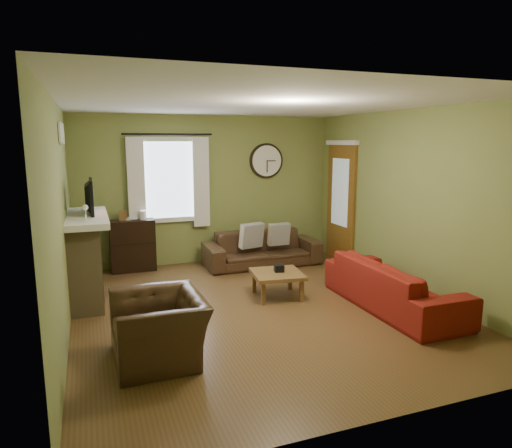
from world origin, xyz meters
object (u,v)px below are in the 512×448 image
object	(u,v)px
sofa_brown	(262,249)
sofa_red	(393,285)
coffee_table	(277,285)
armchair	(159,328)
bookshelf	(133,246)

from	to	relation	value
sofa_brown	sofa_red	distance (m)	2.70
sofa_brown	coffee_table	distance (m)	1.71
sofa_brown	armchair	world-z (taller)	armchair
bookshelf	coffee_table	size ratio (longest dim) A/B	1.29
armchair	coffee_table	size ratio (longest dim) A/B	1.48
armchair	sofa_brown	bearing A→B (deg)	141.33
sofa_red	coffee_table	xyz separation A→B (m)	(-1.25, 0.91, -0.13)
sofa_red	sofa_brown	bearing A→B (deg)	18.26
sofa_red	armchair	size ratio (longest dim) A/B	2.14
coffee_table	bookshelf	bearing A→B (deg)	130.47
sofa_brown	coffee_table	world-z (taller)	sofa_brown
sofa_red	armchair	world-z (taller)	armchair
bookshelf	armchair	xyz separation A→B (m)	(-0.06, -3.35, -0.11)
armchair	coffee_table	distance (m)	2.23
sofa_brown	bookshelf	bearing A→B (deg)	169.42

